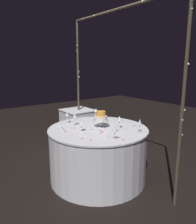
% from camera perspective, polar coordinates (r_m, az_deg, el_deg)
% --- Properties ---
extents(ground_plane, '(12.00, 12.00, 0.00)m').
position_cam_1_polar(ground_plane, '(3.30, 0.00, -16.67)').
color(ground_plane, black).
extents(decorative_arch, '(2.12, 0.06, 2.33)m').
position_cam_1_polar(decorative_arch, '(3.10, 5.10, 10.77)').
color(decorative_arch, '#473D2D').
rests_on(decorative_arch, ground).
extents(main_table, '(1.37, 1.37, 0.74)m').
position_cam_1_polar(main_table, '(3.14, 0.00, -10.74)').
color(main_table, white).
rests_on(main_table, ground).
extents(side_table, '(0.52, 0.52, 0.79)m').
position_cam_1_polar(side_table, '(4.11, -5.29, -4.74)').
color(side_table, white).
rests_on(side_table, ground).
extents(tiered_cake, '(0.22, 0.22, 0.23)m').
position_cam_1_polar(tiered_cake, '(3.02, 0.73, -1.33)').
color(tiered_cake, silver).
rests_on(tiered_cake, main_table).
extents(wine_glass_0, '(0.06, 0.06, 0.18)m').
position_cam_1_polar(wine_glass_0, '(2.96, 5.64, -1.85)').
color(wine_glass_0, silver).
rests_on(wine_glass_0, main_table).
extents(wine_glass_1, '(0.07, 0.07, 0.16)m').
position_cam_1_polar(wine_glass_1, '(2.54, 4.39, -4.63)').
color(wine_glass_1, silver).
rests_on(wine_glass_1, main_table).
extents(wine_glass_2, '(0.06, 0.06, 0.17)m').
position_cam_1_polar(wine_glass_2, '(3.26, -8.06, -0.74)').
color(wine_glass_2, silver).
rests_on(wine_glass_2, main_table).
extents(wine_glass_3, '(0.07, 0.07, 0.15)m').
position_cam_1_polar(wine_glass_3, '(2.84, -4.36, -2.87)').
color(wine_glass_3, silver).
rests_on(wine_glass_3, main_table).
extents(wine_glass_4, '(0.06, 0.06, 0.18)m').
position_cam_1_polar(wine_glass_4, '(2.83, 10.85, -2.81)').
color(wine_glass_4, silver).
rests_on(wine_glass_4, main_table).
extents(wine_glass_5, '(0.06, 0.06, 0.18)m').
position_cam_1_polar(wine_glass_5, '(3.13, -6.09, -1.09)').
color(wine_glass_5, silver).
rests_on(wine_glass_5, main_table).
extents(wine_glass_6, '(0.06, 0.06, 0.16)m').
position_cam_1_polar(wine_glass_6, '(3.55, -0.54, 0.33)').
color(wine_glass_6, silver).
rests_on(wine_glass_6, main_table).
extents(cake_knife, '(0.29, 0.08, 0.01)m').
position_cam_1_polar(cake_knife, '(3.07, -9.46, -4.00)').
color(cake_knife, silver).
rests_on(cake_knife, main_table).
extents(rose_petal_0, '(0.03, 0.03, 0.00)m').
position_cam_1_polar(rose_petal_0, '(2.60, -4.15, -6.96)').
color(rose_petal_0, red).
rests_on(rose_petal_0, main_table).
extents(rose_petal_1, '(0.04, 0.04, 0.00)m').
position_cam_1_polar(rose_petal_1, '(2.65, 5.62, -6.60)').
color(rose_petal_1, red).
rests_on(rose_petal_1, main_table).
extents(rose_petal_2, '(0.03, 0.03, 0.00)m').
position_cam_1_polar(rose_petal_2, '(2.58, 6.66, -7.14)').
color(rose_petal_2, red).
rests_on(rose_petal_2, main_table).
extents(rose_petal_3, '(0.03, 0.04, 0.00)m').
position_cam_1_polar(rose_petal_3, '(3.47, 5.70, -2.01)').
color(rose_petal_3, red).
rests_on(rose_petal_3, main_table).
extents(rose_petal_4, '(0.05, 0.04, 0.00)m').
position_cam_1_polar(rose_petal_4, '(3.34, 1.17, -2.50)').
color(rose_petal_4, red).
rests_on(rose_petal_4, main_table).
extents(rose_petal_5, '(0.03, 0.04, 0.00)m').
position_cam_1_polar(rose_petal_5, '(2.79, 0.82, -5.57)').
color(rose_petal_5, red).
rests_on(rose_petal_5, main_table).
extents(rose_petal_6, '(0.03, 0.04, 0.00)m').
position_cam_1_polar(rose_petal_6, '(2.89, -8.52, -5.05)').
color(rose_petal_6, red).
rests_on(rose_petal_6, main_table).
extents(rose_petal_7, '(0.03, 0.02, 0.00)m').
position_cam_1_polar(rose_petal_7, '(2.64, 2.65, -6.65)').
color(rose_petal_7, red).
rests_on(rose_petal_7, main_table).
extents(rose_petal_8, '(0.04, 0.03, 0.00)m').
position_cam_1_polar(rose_petal_8, '(2.95, -4.05, -4.59)').
color(rose_petal_8, red).
rests_on(rose_petal_8, main_table).
extents(rose_petal_9, '(0.03, 0.02, 0.00)m').
position_cam_1_polar(rose_petal_9, '(2.95, -1.47, -4.55)').
color(rose_petal_9, red).
rests_on(rose_petal_9, main_table).
extents(rose_petal_10, '(0.04, 0.04, 0.00)m').
position_cam_1_polar(rose_petal_10, '(2.87, 1.12, -5.06)').
color(rose_petal_10, red).
rests_on(rose_petal_10, main_table).
extents(rose_petal_11, '(0.03, 0.04, 0.00)m').
position_cam_1_polar(rose_petal_11, '(2.93, 5.24, -4.70)').
color(rose_petal_11, red).
rests_on(rose_petal_11, main_table).
extents(rose_petal_12, '(0.04, 0.04, 0.00)m').
position_cam_1_polar(rose_petal_12, '(2.56, -1.86, -7.29)').
color(rose_petal_12, red).
rests_on(rose_petal_12, main_table).
extents(rose_petal_13, '(0.03, 0.04, 0.00)m').
position_cam_1_polar(rose_petal_13, '(3.03, -6.09, -4.18)').
color(rose_petal_13, red).
rests_on(rose_petal_13, main_table).
extents(rose_petal_14, '(0.04, 0.05, 0.00)m').
position_cam_1_polar(rose_petal_14, '(3.17, 9.33, -3.51)').
color(rose_petal_14, red).
rests_on(rose_petal_14, main_table).
extents(rose_petal_15, '(0.03, 0.04, 0.00)m').
position_cam_1_polar(rose_petal_15, '(2.91, 0.58, -4.79)').
color(rose_petal_15, red).
rests_on(rose_petal_15, main_table).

